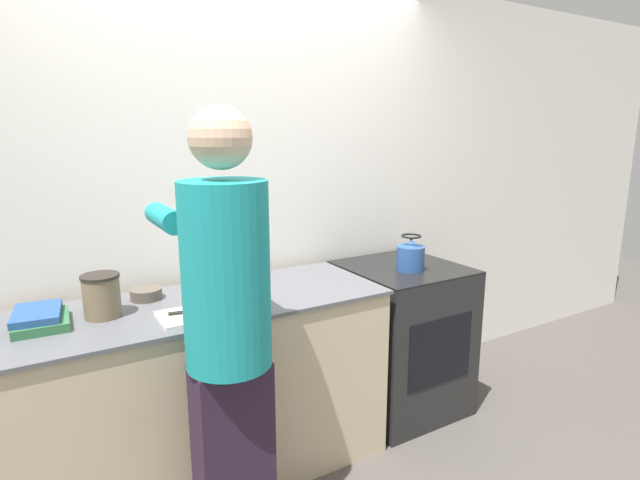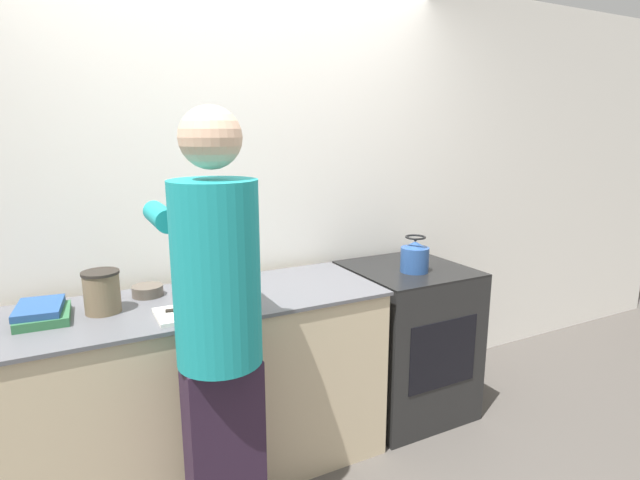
% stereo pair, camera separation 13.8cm
% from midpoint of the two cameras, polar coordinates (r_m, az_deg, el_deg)
% --- Properties ---
extents(wall_back, '(8.00, 0.05, 2.60)m').
position_cam_midpoint_polar(wall_back, '(2.85, -7.65, 4.23)').
color(wall_back, white).
rests_on(wall_back, ground_plane).
extents(counter, '(1.75, 0.66, 0.91)m').
position_cam_midpoint_polar(counter, '(2.62, -11.24, -16.13)').
color(counter, '#C6B28E').
rests_on(counter, ground_plane).
extents(oven, '(0.66, 0.68, 0.91)m').
position_cam_midpoint_polar(oven, '(3.16, 11.01, -11.04)').
color(oven, black).
rests_on(oven, ground_plane).
extents(person, '(0.36, 0.60, 1.79)m').
position_cam_midpoint_polar(person, '(1.94, -9.55, -9.49)').
color(person, '#2B1B2E').
rests_on(person, ground_plane).
extents(cutting_board, '(0.37, 0.22, 0.02)m').
position_cam_midpoint_polar(cutting_board, '(2.27, -11.95, -7.97)').
color(cutting_board, silver).
rests_on(cutting_board, counter).
extents(knife, '(0.21, 0.07, 0.01)m').
position_cam_midpoint_polar(knife, '(2.27, -13.06, -7.69)').
color(knife, silver).
rests_on(knife, cutting_board).
extents(kettle, '(0.16, 0.16, 0.21)m').
position_cam_midpoint_polar(kettle, '(2.91, 12.11, -1.89)').
color(kettle, '#284C8C').
rests_on(kettle, oven).
extents(bowl_prep, '(0.15, 0.15, 0.05)m').
position_cam_midpoint_polar(bowl_prep, '(2.55, -17.64, -5.56)').
color(bowl_prep, brown).
rests_on(bowl_prep, counter).
extents(canister_jar, '(0.16, 0.16, 0.19)m').
position_cam_midpoint_polar(canister_jar, '(2.37, -22.15, -5.52)').
color(canister_jar, '#756047').
rests_on(canister_jar, counter).
extents(book_stack, '(0.22, 0.28, 0.07)m').
position_cam_midpoint_polar(book_stack, '(2.40, -27.79, -7.40)').
color(book_stack, '#2D663D').
rests_on(book_stack, counter).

